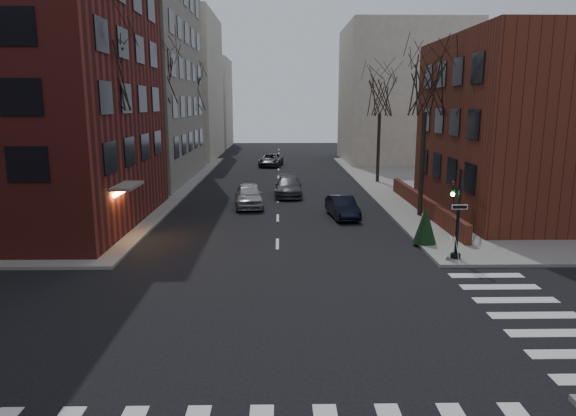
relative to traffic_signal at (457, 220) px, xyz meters
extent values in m
plane|color=black|center=(-7.94, -8.99, -1.91)|extent=(160.00, 160.00, 0.00)
cube|color=gray|center=(-24.94, 25.01, 12.09)|extent=(18.00, 18.00, 28.00)
cube|color=#572519|center=(8.56, 10.01, 3.59)|extent=(12.00, 14.00, 11.00)
cube|color=#572519|center=(1.36, 10.01, -1.26)|extent=(0.35, 16.00, 1.00)
cube|color=beige|center=(-22.94, 46.01, 7.09)|extent=(14.00, 16.00, 18.00)
cube|color=beige|center=(7.06, 41.01, 6.09)|extent=(14.00, 14.00, 16.00)
cube|color=beige|center=(-20.94, 63.01, 5.09)|extent=(10.00, 12.00, 14.00)
cylinder|color=black|center=(0.06, 0.01, 0.24)|extent=(0.14, 0.14, 4.00)
cylinder|color=black|center=(0.06, 0.01, -1.66)|extent=(0.44, 0.44, 0.20)
imported|color=black|center=(-0.19, 0.01, 1.09)|extent=(0.16, 0.20, 1.00)
sphere|color=#19FF4C|center=(-0.26, -0.04, 1.14)|extent=(0.18, 0.18, 0.18)
cube|color=white|center=(0.06, -0.11, 0.59)|extent=(0.70, 0.03, 0.22)
cylinder|color=#2D231C|center=(-16.74, 5.01, 1.57)|extent=(0.28, 0.28, 6.65)
cylinder|color=#2D231C|center=(-16.74, 17.01, 1.74)|extent=(0.28, 0.28, 7.00)
cylinder|color=#2D231C|center=(-16.74, 31.01, 1.39)|extent=(0.28, 0.28, 6.30)
cylinder|color=#2D231C|center=(0.86, 9.01, 1.39)|extent=(0.28, 0.28, 6.30)
cylinder|color=#2D231C|center=(0.86, 23.01, 1.22)|extent=(0.28, 0.28, 5.95)
cylinder|color=black|center=(-16.14, 13.01, 1.24)|extent=(0.12, 0.12, 6.00)
sphere|color=#FFA54C|center=(-16.14, 13.01, 4.34)|extent=(0.36, 0.36, 0.36)
cylinder|color=black|center=(-16.14, 33.01, 1.24)|extent=(0.12, 0.12, 6.00)
sphere|color=#FFA54C|center=(-16.14, 33.01, 4.34)|extent=(0.36, 0.36, 0.36)
imported|color=black|center=(-3.94, 9.07, -1.24)|extent=(1.88, 4.18, 1.33)
imported|color=#A1A0A6|center=(-9.93, 12.57, -1.11)|extent=(2.28, 4.81, 1.59)
imported|color=#3E3D42|center=(-7.14, 16.76, -1.18)|extent=(2.14, 5.04, 1.45)
imported|color=#39383D|center=(-8.80, 35.89, -1.20)|extent=(2.96, 5.34, 1.41)
cube|color=white|center=(-0.12, -0.05, -1.27)|extent=(0.57, 0.70, 0.97)
cone|color=black|center=(-0.64, 2.53, -0.82)|extent=(1.48, 1.48, 1.88)
camera|label=1|loc=(-7.81, -21.95, 5.02)|focal=32.00mm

